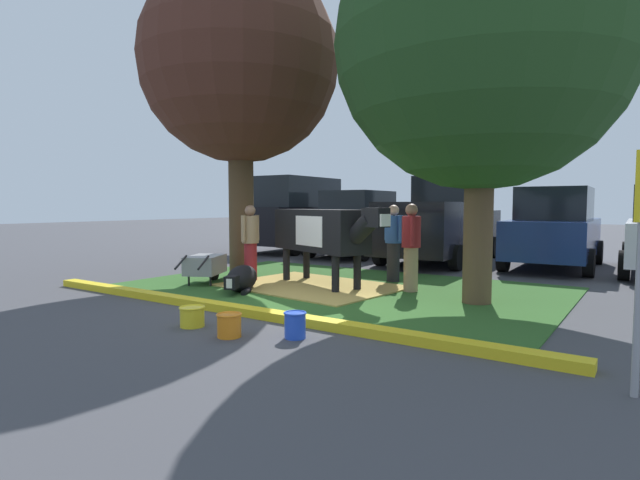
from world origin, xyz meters
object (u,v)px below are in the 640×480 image
at_px(calf_lying, 242,279).
at_px(bucket_yellow, 192,316).
at_px(shade_tree_right, 482,42).
at_px(sedan_silver, 358,224).
at_px(person_visitor_far, 411,245).
at_px(cow_holstein, 323,231).
at_px(bucket_orange, 229,325).
at_px(sedan_blue, 554,229).
at_px(person_visitor_near, 393,241).
at_px(wheelbarrow, 206,265).
at_px(person_handler, 250,241).
at_px(suv_black, 297,214).
at_px(pickup_truck_black, 442,222).
at_px(shade_tree_left, 240,64).
at_px(bucket_blue, 295,324).

distance_m(calf_lying, bucket_yellow, 2.63).
distance_m(shade_tree_right, bucket_yellow, 5.96).
bearing_deg(sedan_silver, person_visitor_far, -51.95).
bearing_deg(cow_holstein, shade_tree_right, 1.11).
bearing_deg(bucket_orange, sedan_blue, 77.60).
relative_size(cow_holstein, person_visitor_near, 1.90).
distance_m(shade_tree_right, wheelbarrow, 6.38).
bearing_deg(person_handler, person_visitor_near, 34.44).
distance_m(person_visitor_near, sedan_blue, 4.99).
bearing_deg(person_visitor_far, suv_black, 140.81).
bearing_deg(pickup_truck_black, bucket_yellow, -89.78).
bearing_deg(person_visitor_near, sedan_blue, 62.39).
xyz_separation_m(bucket_yellow, suv_black, (-5.36, 9.41, 1.13)).
relative_size(shade_tree_right, person_visitor_far, 3.99).
bearing_deg(bucket_yellow, shade_tree_left, 125.13).
xyz_separation_m(person_handler, sedan_blue, (4.72, 6.08, 0.14)).
xyz_separation_m(shade_tree_right, person_visitor_near, (-2.10, 1.28, -3.25)).
bearing_deg(sedan_blue, calf_lying, -120.45).
distance_m(calf_lying, suv_black, 8.26).
xyz_separation_m(person_visitor_far, suv_black, (-6.67, 5.43, 0.41)).
distance_m(bucket_yellow, bucket_orange, 0.77).
bearing_deg(calf_lying, person_handler, 123.57).
height_order(wheelbarrow, bucket_yellow, wheelbarrow).
distance_m(person_handler, bucket_blue, 4.49).
bearing_deg(bucket_orange, bucket_yellow, 172.67).
relative_size(bucket_yellow, bucket_blue, 1.07).
height_order(person_visitor_near, pickup_truck_black, pickup_truck_black).
relative_size(person_handler, sedan_silver, 0.36).
height_order(bucket_orange, sedan_silver, sedan_silver).
distance_m(calf_lying, bucket_orange, 3.15).
height_order(shade_tree_right, sedan_silver, shade_tree_right).
bearing_deg(bucket_yellow, shade_tree_right, 53.91).
relative_size(shade_tree_left, person_visitor_near, 4.29).
distance_m(shade_tree_right, bucket_orange, 5.72).
xyz_separation_m(shade_tree_right, pickup_truck_black, (-2.65, 5.52, -2.99)).
xyz_separation_m(person_visitor_near, suv_black, (-5.88, 4.53, 0.42)).
xyz_separation_m(person_visitor_near, bucket_blue, (0.93, -4.57, -0.68)).
height_order(person_handler, sedan_silver, sedan_silver).
distance_m(person_visitor_near, bucket_orange, 5.03).
distance_m(person_handler, sedan_blue, 7.70).
relative_size(shade_tree_left, bucket_blue, 21.58).
xyz_separation_m(person_visitor_near, person_visitor_far, (0.79, -0.90, 0.01)).
xyz_separation_m(shade_tree_left, sedan_silver, (-0.16, 5.47, -3.64)).
xyz_separation_m(bucket_yellow, sedan_blue, (2.83, 9.29, 0.85)).
distance_m(calf_lying, pickup_truck_black, 6.98).
xyz_separation_m(shade_tree_right, bucket_blue, (-1.17, -3.29, -3.94)).
bearing_deg(person_visitor_far, pickup_truck_black, 104.65).
height_order(bucket_blue, sedan_silver, sedan_silver).
xyz_separation_m(person_handler, pickup_truck_black, (1.86, 5.89, 0.27)).
height_order(shade_tree_left, pickup_truck_black, shade_tree_left).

